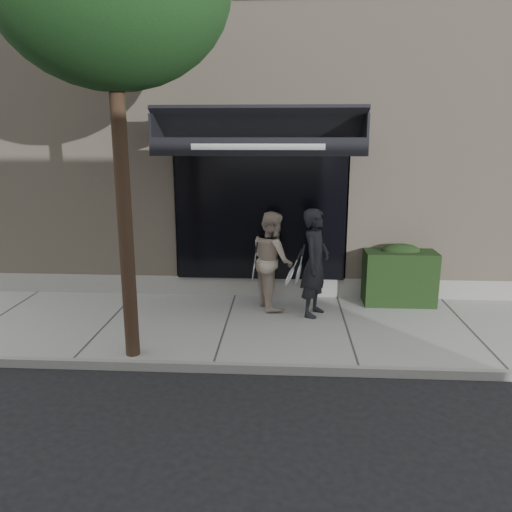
{
  "coord_description": "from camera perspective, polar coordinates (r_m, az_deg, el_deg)",
  "views": [
    {
      "loc": [
        -1.04,
        -7.85,
        3.18
      ],
      "look_at": [
        -1.53,
        0.6,
        1.14
      ],
      "focal_mm": 35.0,
      "sensor_mm": 36.0,
      "label": 1
    }
  ],
  "objects": [
    {
      "name": "hedge",
      "position": [
        9.68,
        16.01,
        -2.1
      ],
      "size": [
        1.3,
        0.7,
        1.14
      ],
      "color": "black",
      "rests_on": "sidewalk"
    },
    {
      "name": "ground",
      "position": [
        8.53,
        10.22,
        -8.58
      ],
      "size": [
        80.0,
        80.0,
        0.0
      ],
      "primitive_type": "plane",
      "color": "black",
      "rests_on": "ground"
    },
    {
      "name": "pedestrian_back",
      "position": [
        8.99,
        1.87,
        -0.45
      ],
      "size": [
        0.94,
        1.05,
        1.77
      ],
      "color": "#C1AD9B",
      "rests_on": "sidewalk"
    },
    {
      "name": "building_facade",
      "position": [
        12.85,
        8.12,
        11.44
      ],
      "size": [
        14.3,
        8.04,
        5.64
      ],
      "color": "tan",
      "rests_on": "ground"
    },
    {
      "name": "curb",
      "position": [
        7.1,
        11.71,
        -12.75
      ],
      "size": [
        20.0,
        0.1,
        0.14
      ],
      "primitive_type": "cube",
      "color": "gray",
      "rests_on": "ground"
    },
    {
      "name": "sidewalk",
      "position": [
        8.51,
        10.24,
        -8.2
      ],
      "size": [
        20.0,
        3.0,
        0.12
      ],
      "primitive_type": "cube",
      "color": "#A2A29C",
      "rests_on": "ground"
    },
    {
      "name": "pedestrian_front",
      "position": [
        8.63,
        6.76,
        -0.79
      ],
      "size": [
        0.88,
        0.86,
        1.88
      ],
      "color": "black",
      "rests_on": "sidewalk"
    }
  ]
}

